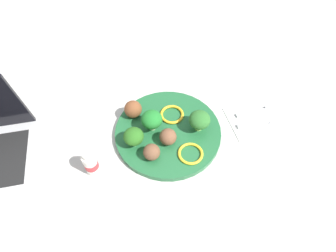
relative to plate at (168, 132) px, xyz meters
The scene contains 14 objects.
ground_plane 0.01m from the plate, ahead, with size 4.00×4.00×0.00m, color beige.
plate is the anchor object (origin of this frame).
broccoli_floret_back_left 0.06m from the plate, 153.40° to the left, with size 0.05×0.05×0.06m.
broccoli_floret_mid_right 0.10m from the plate, behind, with size 0.05×0.05×0.05m.
broccoli_floret_near_rim 0.09m from the plate, 11.35° to the right, with size 0.06×0.06×0.06m.
meatball_mid_left 0.09m from the plate, 132.49° to the right, with size 0.04×0.04×0.04m, color brown.
meatball_front_left 0.11m from the plate, 134.53° to the left, with size 0.05×0.05×0.05m, color brown.
meatball_back_left 0.05m from the plate, 105.95° to the right, with size 0.04×0.04×0.04m, color brown.
pepper_ring_center 0.09m from the plate, 68.34° to the right, with size 0.06×0.06×0.01m, color yellow.
pepper_ring_mid_right 0.05m from the plate, 62.25° to the left, with size 0.07×0.07×0.01m, color yellow.
napkin 0.26m from the plate, ahead, with size 0.17×0.12×0.01m, color white.
fork 0.27m from the plate, ahead, with size 0.12×0.02×0.01m.
knife 0.27m from the plate, ahead, with size 0.15×0.02×0.01m.
yogurt_bottle 0.21m from the plate, 165.09° to the right, with size 0.03×0.03×0.08m.
Camera 1 is at (-0.12, -0.43, 0.64)m, focal length 31.35 mm.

